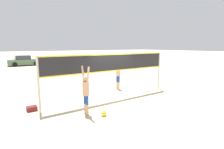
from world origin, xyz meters
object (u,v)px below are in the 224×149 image
player_blocker (118,72)px  player_spiker (86,90)px  volleyball (104,113)px  parked_car_near (24,61)px  volleyball_net (112,66)px  gear_bag (32,109)px

player_blocker → player_spiker: bearing=-53.2°
volleyball → parked_car_near: 22.92m
volleyball → volleyball_net: bearing=47.5°
volleyball_net → player_blocker: (1.55, 1.55, -0.64)m
volleyball_net → volleyball: volleyball_net is taller
volleyball → player_spiker: bearing=133.7°
volleyball_net → parked_car_near: (-1.41, 21.13, -1.16)m
player_blocker → volleyball: size_ratio=9.40×
gear_bag → parked_car_near: bearing=82.8°
parked_car_near → volleyball_net: bearing=-85.9°
player_blocker → parked_car_near: (-2.95, 19.58, -0.52)m
volleyball → gear_bag: 3.31m
volleyball → gear_bag: (-2.37, 2.31, -0.01)m
player_spiker → parked_car_near: (0.76, 22.36, -0.41)m
player_blocker → volleyball_net: bearing=-44.9°
volleyball_net → gear_bag: volleyball_net is taller
player_spiker → player_blocker: bearing=-53.2°
parked_car_near → gear_bag: bearing=-96.9°
gear_bag → parked_car_near: parked_car_near is taller
volleyball_net → parked_car_near: size_ratio=1.69×
gear_bag → parked_car_near: (2.60, 20.60, 0.57)m
volleyball_net → player_spiker: bearing=-150.4°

